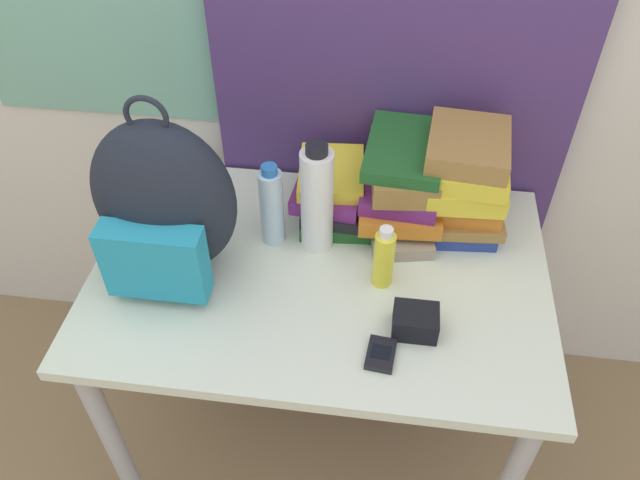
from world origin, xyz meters
TOP-DOWN VIEW (x-y plane):
  - wall_back at (-0.00, 0.82)m, footprint 6.00×0.06m
  - curtain_blue at (0.14, 0.76)m, footprint 0.93×0.04m
  - desk at (0.00, 0.37)m, footprint 1.09×0.73m
  - backpack at (-0.35, 0.34)m, footprint 0.32×0.25m
  - book_stack_left at (0.01, 0.59)m, footprint 0.22×0.27m
  - book_stack_center at (0.18, 0.58)m, footprint 0.22×0.30m
  - book_stack_right at (0.32, 0.58)m, footprint 0.23×0.26m
  - water_bottle at (-0.13, 0.46)m, footprint 0.06×0.06m
  - sports_bottle at (-0.02, 0.46)m, footprint 0.08×0.08m
  - sunscreen_bottle at (0.15, 0.35)m, footprint 0.05×0.05m
  - cell_phone at (0.16, 0.13)m, footprint 0.07×0.09m
  - sunglasses_case at (0.19, 0.45)m, footprint 0.16×0.08m
  - camera_pouch at (0.23, 0.21)m, footprint 0.10×0.08m

SIDE VIEW (x-z plane):
  - desk at x=0.00m, z-range 0.28..1.06m
  - cell_phone at x=0.16m, z-range 0.78..0.80m
  - sunglasses_case at x=0.19m, z-range 0.78..0.82m
  - camera_pouch at x=0.23m, z-range 0.78..0.84m
  - book_stack_left at x=0.01m, z-range 0.77..0.92m
  - sunscreen_bottle at x=0.15m, z-range 0.77..0.94m
  - water_bottle at x=-0.13m, z-range 0.77..1.00m
  - book_stack_center at x=0.18m, z-range 0.78..1.01m
  - book_stack_right at x=0.32m, z-range 0.78..1.05m
  - sports_bottle at x=-0.02m, z-range 0.77..1.07m
  - backpack at x=-0.35m, z-range 0.74..1.20m
  - curtain_blue at x=0.14m, z-range 0.00..2.50m
  - wall_back at x=0.00m, z-range 0.00..2.50m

